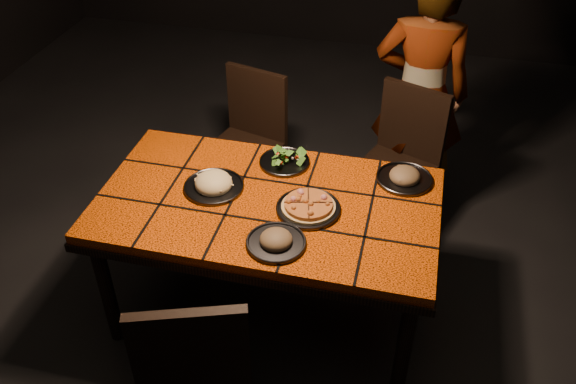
% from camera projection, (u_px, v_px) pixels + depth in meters
% --- Properties ---
extents(room_shell, '(6.04, 7.04, 3.08)m').
position_uv_depth(room_shell, '(263.00, 52.00, 2.40)').
color(room_shell, black).
rests_on(room_shell, ground).
extents(dining_table, '(1.62, 0.92, 0.75)m').
position_uv_depth(dining_table, '(268.00, 213.00, 2.91)').
color(dining_table, '#DC4C06').
rests_on(dining_table, ground).
extents(chair_near, '(0.55, 0.55, 0.95)m').
position_uv_depth(chair_near, '(196.00, 361.00, 2.39)').
color(chair_near, black).
rests_on(chair_near, ground).
extents(chair_far_left, '(0.50, 0.50, 0.90)m').
position_uv_depth(chair_far_left, '(250.00, 133.00, 3.77)').
color(chair_far_left, black).
rests_on(chair_far_left, ground).
extents(chair_far_right, '(0.53, 0.53, 0.91)m').
position_uv_depth(chair_far_right, '(402.00, 153.00, 3.58)').
color(chair_far_right, black).
rests_on(chair_far_right, ground).
extents(diner, '(0.57, 0.38, 1.56)m').
position_uv_depth(diner, '(420.00, 94.00, 3.61)').
color(diner, brown).
rests_on(diner, ground).
extents(plate_pizza, '(0.30, 0.30, 0.04)m').
position_uv_depth(plate_pizza, '(308.00, 207.00, 2.80)').
color(plate_pizza, '#35353A').
rests_on(plate_pizza, dining_table).
extents(plate_pasta, '(0.29, 0.29, 0.10)m').
position_uv_depth(plate_pasta, '(214.00, 184.00, 2.92)').
color(plate_pasta, '#35353A').
rests_on(plate_pasta, dining_table).
extents(plate_salad, '(0.26, 0.26, 0.07)m').
position_uv_depth(plate_salad, '(285.00, 159.00, 3.09)').
color(plate_salad, '#35353A').
rests_on(plate_salad, dining_table).
extents(plate_mushroom_a, '(0.26, 0.26, 0.09)m').
position_uv_depth(plate_mushroom_a, '(276.00, 240.00, 2.61)').
color(plate_mushroom_a, '#35353A').
rests_on(plate_mushroom_a, dining_table).
extents(plate_mushroom_b, '(0.28, 0.28, 0.09)m').
position_uv_depth(plate_mushroom_b, '(405.00, 176.00, 2.97)').
color(plate_mushroom_b, '#35353A').
rests_on(plate_mushroom_b, dining_table).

